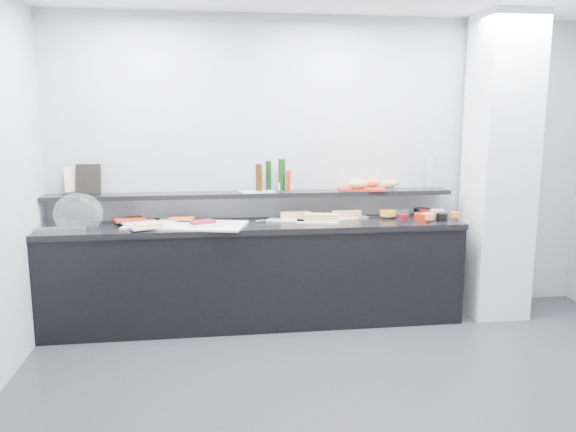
{
  "coord_description": "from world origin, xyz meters",
  "views": [
    {
      "loc": [
        -1.09,
        -3.08,
        1.79
      ],
      "look_at": [
        -0.45,
        1.45,
        1.0
      ],
      "focal_mm": 35.0,
      "sensor_mm": 36.0,
      "label": 1
    }
  ],
  "objects": [
    {
      "name": "platter_cheese",
      "position": [
        -1.59,
        1.55,
        0.92
      ],
      "size": [
        0.36,
        0.3,
        0.01
      ],
      "primitive_type": "cube",
      "rotation": [
        0.0,
        0.0,
        0.4
      ],
      "color": "silver",
      "rests_on": "linen_runner"
    },
    {
      "name": "platter_salmon",
      "position": [
        -1.43,
        1.86,
        0.92
      ],
      "size": [
        0.3,
        0.23,
        0.01
      ],
      "primitive_type": "cube",
      "rotation": [
        0.0,
        0.0,
        0.26
      ],
      "color": "white",
      "rests_on": "linen_runner"
    },
    {
      "name": "ground",
      "position": [
        0.0,
        0.0,
        0.0
      ],
      "size": [
        5.0,
        5.0,
        0.0
      ],
      "primitive_type": "plane",
      "color": "#2D2D30",
      "rests_on": "ground"
    },
    {
      "name": "buffet_cabinet",
      "position": [
        -0.7,
        1.7,
        0.42
      ],
      "size": [
        3.6,
        0.6,
        0.85
      ],
      "primitive_type": "cube",
      "color": "black",
      "rests_on": "ground"
    },
    {
      "name": "bowl_glass_fruit",
      "position": [
        0.64,
        1.78,
        0.94
      ],
      "size": [
        0.18,
        0.18,
        0.07
      ],
      "primitive_type": "cylinder",
      "rotation": [
        0.0,
        0.0,
        0.17
      ],
      "color": "white",
      "rests_on": "counter_top"
    },
    {
      "name": "fill_glass_fruit",
      "position": [
        0.51,
        1.78,
        0.95
      ],
      "size": [
        0.15,
        0.15,
        0.05
      ],
      "primitive_type": "cylinder",
      "rotation": [
        0.0,
        0.0,
        0.04
      ],
      "color": "orange",
      "rests_on": "bowl_glass_fruit"
    },
    {
      "name": "food_meat_a",
      "position": [
        -1.78,
        1.82,
        0.94
      ],
      "size": [
        0.29,
        0.24,
        0.02
      ],
      "primitive_type": "cube",
      "rotation": [
        0.0,
        0.0,
        0.4
      ],
      "color": "maroon",
      "rests_on": "platter_meat_a"
    },
    {
      "name": "bottle_green_a",
      "position": [
        -0.56,
        1.93,
        1.29
      ],
      "size": [
        0.07,
        0.07,
        0.26
      ],
      "primitive_type": "cylinder",
      "rotation": [
        0.0,
        0.0,
        -0.4
      ],
      "color": "black",
      "rests_on": "condiment_tray"
    },
    {
      "name": "condiment_tray",
      "position": [
        -0.67,
        1.86,
        1.16
      ],
      "size": [
        0.33,
        0.25,
        0.01
      ],
      "primitive_type": "cube",
      "rotation": [
        0.0,
        0.0,
        0.23
      ],
      "color": "silver",
      "rests_on": "wall_shelf"
    },
    {
      "name": "bowl_glass_cream",
      "position": [
        0.94,
        1.79,
        0.94
      ],
      "size": [
        0.2,
        0.2,
        0.07
      ],
      "primitive_type": "cylinder",
      "rotation": [
        0.0,
        0.0,
        -0.2
      ],
      "color": "silver",
      "rests_on": "counter_top"
    },
    {
      "name": "bread_roll_sw",
      "position": [
        0.22,
        1.81,
        1.21
      ],
      "size": [
        0.15,
        0.11,
        0.08
      ],
      "primitive_type": "ellipsoid",
      "rotation": [
        0.0,
        0.0,
        0.16
      ],
      "color": "tan",
      "rests_on": "bread_tray"
    },
    {
      "name": "tongs_left",
      "position": [
        -0.61,
        1.72,
        0.92
      ],
      "size": [
        0.16,
        0.04,
        0.01
      ],
      "primitive_type": "cylinder",
      "rotation": [
        0.0,
        1.57,
        0.23
      ],
      "color": "silver",
      "rests_on": "sandwich_plate_left"
    },
    {
      "name": "sandwich_food_left",
      "position": [
        -0.33,
        1.82,
        0.94
      ],
      "size": [
        0.27,
        0.11,
        0.06
      ],
      "primitive_type": "cube",
      "rotation": [
        0.0,
        0.0,
        0.01
      ],
      "color": "tan",
      "rests_on": "sandwich_plate_left"
    },
    {
      "name": "bread_roll_ne",
      "position": [
        0.59,
        1.91,
        1.21
      ],
      "size": [
        0.16,
        0.13,
        0.08
      ],
      "primitive_type": "ellipsoid",
      "rotation": [
        0.0,
        0.0,
        -0.35
      ],
      "color": "#BE7848",
      "rests_on": "bread_tray"
    },
    {
      "name": "sandwich_plate_left",
      "position": [
        -0.42,
        1.76,
        0.91
      ],
      "size": [
        0.37,
        0.25,
        0.01
      ],
      "primitive_type": "cube",
      "rotation": [
        0.0,
        0.0,
        -0.35
      ],
      "color": "white",
      "rests_on": "counter_top"
    },
    {
      "name": "bowl_red_jam",
      "position": [
        0.77,
        1.6,
        0.94
      ],
      "size": [
        0.16,
        0.16,
        0.07
      ],
      "primitive_type": "cylinder",
      "rotation": [
        0.0,
        0.0,
        -0.11
      ],
      "color": "#9A240E",
      "rests_on": "counter_top"
    },
    {
      "name": "bread_roll_s",
      "position": [
        0.53,
        1.83,
        1.21
      ],
      "size": [
        0.14,
        0.11,
        0.08
      ],
      "primitive_type": "ellipsoid",
      "rotation": [
        0.0,
        0.0,
        0.26
      ],
      "color": "tan",
      "rests_on": "bread_tray"
    },
    {
      "name": "cloche_dome",
      "position": [
        -2.16,
        1.67,
        1.03
      ],
      "size": [
        0.41,
        0.28,
        0.34
      ],
      "primitive_type": "ellipsoid",
      "rotation": [
        0.0,
        0.0,
        0.04
      ],
      "color": "white",
      "rests_on": "cloche_base"
    },
    {
      "name": "wall_shelf",
      "position": [
        -0.7,
        1.88,
        1.13
      ],
      "size": [
        3.6,
        0.25,
        0.04
      ],
      "primitive_type": "cube",
      "color": "black",
      "rests_on": "back_wall"
    },
    {
      "name": "bowl_black_fruit",
      "position": [
        0.95,
        1.58,
        0.94
      ],
      "size": [
        0.13,
        0.13,
        0.07
      ],
      "primitive_type": "cylinder",
      "rotation": [
        0.0,
        0.0,
        0.3
      ],
      "color": "black",
      "rests_on": "counter_top"
    },
    {
      "name": "food_cheese",
      "position": [
        -1.59,
        1.54,
        0.94
      ],
      "size": [
        0.24,
        0.18,
        0.02
      ],
      "primitive_type": "cube",
      "rotation": [
        0.0,
        0.0,
        0.23
      ],
      "color": "#FFC763",
      "rests_on": "platter_cheese"
    },
    {
      "name": "framed_print",
      "position": [
        -2.12,
        1.94,
        1.28
      ],
      "size": [
        0.21,
        0.08,
        0.26
      ],
      "primitive_type": "cube",
      "rotation": [
        -0.21,
        0.0,
        -0.07
      ],
      "color": "black",
      "rests_on": "wall_shelf"
    },
    {
      "name": "fill_black_fruit",
      "position": [
        1.09,
        1.62,
        0.95
      ],
      "size": [
        0.1,
        0.1,
        0.05
      ],
      "primitive_type": "cylinder",
      "rotation": [
        0.0,
        0.0,
        0.19
      ],
      "color": "orange",
      "rests_on": "bowl_black_fruit"
    },
    {
      "name": "platter_meat_b",
      "position": [
        -1.12,
        1.56,
        0.92
      ],
      "size": [
        0.27,
        0.19,
        0.01
      ],
      "primitive_type": "cube",
      "rotation": [
        0.0,
        0.0,
        -0.04
      ],
      "color": "white",
      "rests_on": "linen_runner"
    },
    {
      "name": "sandwich_food_right",
      "position": [
        0.13,
        1.81,
        0.94
      ],
      "size": [
        0.26,
        0.11,
        0.06
      ],
      "primitive_type": "cube",
      "rotation": [
        0.0,
        0.0,
        0.04
      ],
      "color": "#DEA774",
      "rests_on": "sandwich_plate_right"
    },
    {
      "name": "shaker_salt",
      "position": [
        -0.36,
        1.9,
        1.2
      ],
      "size": [
        0.04,
        0.04,
        0.07
      ],
      "primitive_type": "cylinder",
      "rotation": [
        0.0,
        0.0,
        0.29
      ],
      "color": "white",
      "rests_on": "condiment_tray"
    },
    {
      "name": "bread_tray",
      "position": [
        0.29,
        1.9,
        1.16
      ],
      "size": [
        0.45,
        0.34,
        0.02
      ],
      "primitive_type": "cube",
      "rotation": [
        0.0,
        0.0,
        -0.15
      ],
      "color": "#A72012",
      "rests_on": "wall_shelf"
    },
    {
      "name": "bread_roll_n",
      "position": [
        0.41,
        1.95,
        1.21
      ],
      "size": [
        0.16,
        0.12,
        0.08
      ],
      "primitive_type": "ellipsoid",
      "rotation": [
        0.0,
        0.0,
        -0.25
      ],
      "color": "#BB7E47",
      "rests_on": "bread_tray"
    },
    {
      "name": "tongs_right",
      "position": [
        0.31,
        1.75,
        0.92
      ],
      "size": [
        0.15,
        0.08,
        0.01
      ],
      "primitive_type": "cylinder",
      "rotation": [
        0.0,
        1.57,
        0.48
      ],
      "color": "#A9ABB0",
      "rests_on": "sandwich_plate_right"
    },
    {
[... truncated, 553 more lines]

